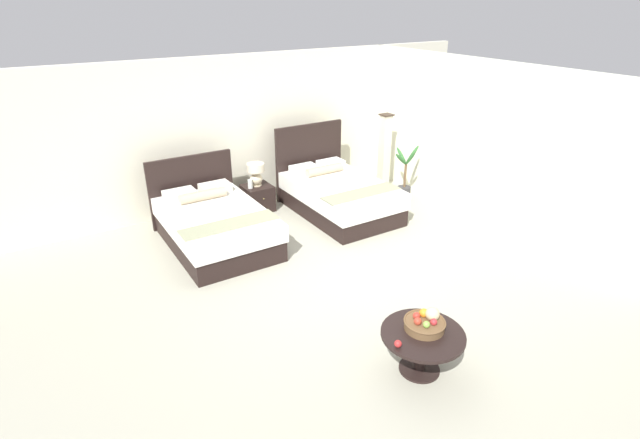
{
  "coord_description": "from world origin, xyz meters",
  "views": [
    {
      "loc": [
        -3.33,
        -4.55,
        3.49
      ],
      "look_at": [
        -0.12,
        0.57,
        0.7
      ],
      "focal_mm": 27.44,
      "sensor_mm": 36.0,
      "label": 1
    }
  ],
  "objects_px": {
    "table_lamp": "(256,173)",
    "loose_apple": "(398,344)",
    "bed_near_corner": "(338,194)",
    "potted_palm": "(405,183)",
    "floor_lamp_corner": "(384,152)",
    "vase": "(250,184)",
    "bed_near_window": "(215,225)",
    "fruit_bowl": "(425,322)",
    "nightstand": "(258,198)",
    "coffee_table": "(422,341)"
  },
  "relations": [
    {
      "from": "vase",
      "to": "loose_apple",
      "type": "height_order",
      "value": "vase"
    },
    {
      "from": "bed_near_window",
      "to": "fruit_bowl",
      "type": "xyz_separation_m",
      "value": [
        0.79,
        -3.71,
        0.21
      ]
    },
    {
      "from": "bed_near_corner",
      "to": "nightstand",
      "type": "relative_size",
      "value": 4.33
    },
    {
      "from": "bed_near_corner",
      "to": "potted_palm",
      "type": "distance_m",
      "value": 1.39
    },
    {
      "from": "vase",
      "to": "potted_palm",
      "type": "height_order",
      "value": "potted_palm"
    },
    {
      "from": "loose_apple",
      "to": "floor_lamp_corner",
      "type": "height_order",
      "value": "floor_lamp_corner"
    },
    {
      "from": "bed_near_window",
      "to": "bed_near_corner",
      "type": "height_order",
      "value": "bed_near_corner"
    },
    {
      "from": "bed_near_corner",
      "to": "potted_palm",
      "type": "xyz_separation_m",
      "value": [
        1.38,
        -0.17,
        -0.01
      ]
    },
    {
      "from": "loose_apple",
      "to": "bed_near_corner",
      "type": "bearing_deg",
      "value": 63.69
    },
    {
      "from": "coffee_table",
      "to": "loose_apple",
      "type": "xyz_separation_m",
      "value": [
        -0.35,
        -0.03,
        0.14
      ]
    },
    {
      "from": "nightstand",
      "to": "coffee_table",
      "type": "relative_size",
      "value": 0.59
    },
    {
      "from": "coffee_table",
      "to": "loose_apple",
      "type": "height_order",
      "value": "loose_apple"
    },
    {
      "from": "table_lamp",
      "to": "fruit_bowl",
      "type": "xyz_separation_m",
      "value": [
        -0.32,
        -4.56,
        -0.16
      ]
    },
    {
      "from": "coffee_table",
      "to": "potted_palm",
      "type": "height_order",
      "value": "potted_palm"
    },
    {
      "from": "bed_near_window",
      "to": "table_lamp",
      "type": "xyz_separation_m",
      "value": [
        1.11,
        0.85,
        0.38
      ]
    },
    {
      "from": "potted_palm",
      "to": "floor_lamp_corner",
      "type": "bearing_deg",
      "value": 85.87
    },
    {
      "from": "nightstand",
      "to": "floor_lamp_corner",
      "type": "relative_size",
      "value": 0.33
    },
    {
      "from": "bed_near_window",
      "to": "nightstand",
      "type": "xyz_separation_m",
      "value": [
        1.11,
        0.83,
        -0.09
      ]
    },
    {
      "from": "bed_near_corner",
      "to": "coffee_table",
      "type": "relative_size",
      "value": 2.54
    },
    {
      "from": "loose_apple",
      "to": "potted_palm",
      "type": "xyz_separation_m",
      "value": [
        3.25,
        3.63,
        -0.18
      ]
    },
    {
      "from": "floor_lamp_corner",
      "to": "potted_palm",
      "type": "xyz_separation_m",
      "value": [
        -0.05,
        -0.69,
        -0.41
      ]
    },
    {
      "from": "potted_palm",
      "to": "bed_near_window",
      "type": "bearing_deg",
      "value": 177.51
    },
    {
      "from": "table_lamp",
      "to": "floor_lamp_corner",
      "type": "xyz_separation_m",
      "value": [
        2.57,
        -0.32,
        0.04
      ]
    },
    {
      "from": "nightstand",
      "to": "vase",
      "type": "bearing_deg",
      "value": -164.55
    },
    {
      "from": "bed_near_corner",
      "to": "vase",
      "type": "relative_size",
      "value": 13.42
    },
    {
      "from": "table_lamp",
      "to": "fruit_bowl",
      "type": "relative_size",
      "value": 0.96
    },
    {
      "from": "bed_near_corner",
      "to": "vase",
      "type": "bearing_deg",
      "value": 148.89
    },
    {
      "from": "bed_near_corner",
      "to": "table_lamp",
      "type": "height_order",
      "value": "bed_near_corner"
    },
    {
      "from": "fruit_bowl",
      "to": "potted_palm",
      "type": "distance_m",
      "value": 4.56
    },
    {
      "from": "table_lamp",
      "to": "loose_apple",
      "type": "relative_size",
      "value": 5.53
    },
    {
      "from": "vase",
      "to": "loose_apple",
      "type": "bearing_deg",
      "value": -97.28
    },
    {
      "from": "floor_lamp_corner",
      "to": "fruit_bowl",
      "type": "bearing_deg",
      "value": -124.3
    },
    {
      "from": "vase",
      "to": "potted_palm",
      "type": "relative_size",
      "value": 0.15
    },
    {
      "from": "bed_near_corner",
      "to": "floor_lamp_corner",
      "type": "xyz_separation_m",
      "value": [
        1.43,
        0.52,
        0.4
      ]
    },
    {
      "from": "table_lamp",
      "to": "fruit_bowl",
      "type": "distance_m",
      "value": 4.58
    },
    {
      "from": "bed_near_corner",
      "to": "coffee_table",
      "type": "distance_m",
      "value": 4.07
    },
    {
      "from": "bed_near_corner",
      "to": "loose_apple",
      "type": "height_order",
      "value": "bed_near_corner"
    },
    {
      "from": "bed_near_window",
      "to": "vase",
      "type": "relative_size",
      "value": 13.21
    },
    {
      "from": "table_lamp",
      "to": "vase",
      "type": "xyz_separation_m",
      "value": [
        -0.14,
        -0.06,
        -0.16
      ]
    },
    {
      "from": "bed_near_corner",
      "to": "table_lamp",
      "type": "bearing_deg",
      "value": 143.81
    },
    {
      "from": "floor_lamp_corner",
      "to": "bed_near_corner",
      "type": "bearing_deg",
      "value": -160.06
    },
    {
      "from": "nightstand",
      "to": "coffee_table",
      "type": "distance_m",
      "value": 4.61
    },
    {
      "from": "bed_near_corner",
      "to": "vase",
      "type": "height_order",
      "value": "bed_near_corner"
    },
    {
      "from": "nightstand",
      "to": "bed_near_window",
      "type": "bearing_deg",
      "value": -143.24
    },
    {
      "from": "table_lamp",
      "to": "potted_palm",
      "type": "relative_size",
      "value": 0.39
    },
    {
      "from": "bed_near_window",
      "to": "coffee_table",
      "type": "distance_m",
      "value": 3.83
    },
    {
      "from": "fruit_bowl",
      "to": "bed_near_window",
      "type": "bearing_deg",
      "value": 102.08
    },
    {
      "from": "vase",
      "to": "floor_lamp_corner",
      "type": "height_order",
      "value": "floor_lamp_corner"
    },
    {
      "from": "nightstand",
      "to": "vase",
      "type": "xyz_separation_m",
      "value": [
        -0.14,
        -0.04,
        0.31
      ]
    },
    {
      "from": "bed_near_window",
      "to": "nightstand",
      "type": "relative_size",
      "value": 4.27
    }
  ]
}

